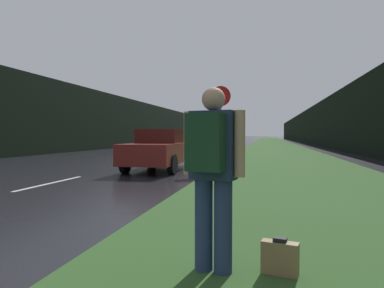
{
  "coord_description": "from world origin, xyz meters",
  "views": [
    {
      "loc": [
        5.83,
        -1.67,
        1.35
      ],
      "look_at": [
        2.52,
        13.6,
        0.92
      ],
      "focal_mm": 32.0,
      "sensor_mm": 36.0,
      "label": 1
    }
  ],
  "objects": [
    {
      "name": "treeline_far_side",
      "position": [
        -9.83,
        50.0,
        2.65
      ],
      "size": [
        2.0,
        140.0,
        5.29
      ],
      "primitive_type": "cube",
      "color": "black",
      "rests_on": "ground_plane"
    },
    {
      "name": "lane_stripe_b",
      "position": [
        0.0,
        6.75,
        0.0
      ],
      "size": [
        0.12,
        3.0,
        0.01
      ],
      "primitive_type": "cube",
      "color": "silver",
      "rests_on": "ground_plane"
    },
    {
      "name": "stop_sign",
      "position": [
        4.19,
        10.91,
        1.97
      ],
      "size": [
        0.75,
        0.07,
        3.14
      ],
      "color": "slate",
      "rests_on": "ground_plane"
    },
    {
      "name": "grass_verge",
      "position": [
        6.83,
        40.0,
        0.01
      ],
      "size": [
        6.0,
        240.0,
        0.02
      ],
      "primitive_type": "cube",
      "color": "#2D5123",
      "rests_on": "ground_plane"
    },
    {
      "name": "lane_stripe_d",
      "position": [
        0.0,
        20.75,
        0.0
      ],
      "size": [
        0.12,
        3.0,
        0.01
      ],
      "primitive_type": "cube",
      "color": "silver",
      "rests_on": "ground_plane"
    },
    {
      "name": "hitchhiker_with_backpack",
      "position": [
        5.33,
        1.56,
        1.04
      ],
      "size": [
        0.62,
        0.49,
        1.81
      ],
      "rotation": [
        0.0,
        0.0,
        -0.22
      ],
      "color": "navy",
      "rests_on": "ground_plane"
    },
    {
      "name": "treeline_near_side",
      "position": [
        12.83,
        50.0,
        2.56
      ],
      "size": [
        2.0,
        140.0,
        5.13
      ],
      "primitive_type": "cube",
      "color": "black",
      "rests_on": "ground_plane"
    },
    {
      "name": "lane_stripe_c",
      "position": [
        0.0,
        13.75,
        0.0
      ],
      "size": [
        0.12,
        3.0,
        0.01
      ],
      "primitive_type": "cube",
      "color": "silver",
      "rests_on": "ground_plane"
    },
    {
      "name": "lane_stripe_e",
      "position": [
        0.0,
        27.75,
        0.0
      ],
      "size": [
        0.12,
        3.0,
        0.01
      ],
      "primitive_type": "cube",
      "color": "silver",
      "rests_on": "ground_plane"
    },
    {
      "name": "car_passing_near",
      "position": [
        1.91,
        10.85,
        0.78
      ],
      "size": [
        1.9,
        4.55,
        1.55
      ],
      "rotation": [
        0.0,
        0.0,
        3.14
      ],
      "color": "maroon",
      "rests_on": "ground_plane"
    },
    {
      "name": "suitcase",
      "position": [
        5.97,
        1.66,
        0.17
      ],
      "size": [
        0.36,
        0.19,
        0.37
      ],
      "rotation": [
        0.0,
        0.0,
        -0.22
      ],
      "color": "olive",
      "rests_on": "ground_plane"
    }
  ]
}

